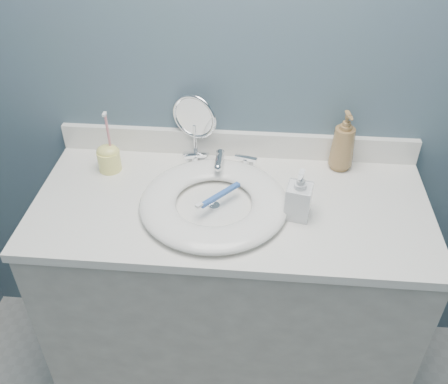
# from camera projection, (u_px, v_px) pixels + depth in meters

# --- Properties ---
(back_wall) EXTENTS (2.20, 0.02, 2.40)m
(back_wall) POSITION_uv_depth(u_px,v_px,m) (239.00, 67.00, 1.56)
(back_wall) COLOR #4D6073
(back_wall) RESTS_ON ground
(vanity_cabinet) EXTENTS (1.20, 0.55, 0.85)m
(vanity_cabinet) POSITION_uv_depth(u_px,v_px,m) (230.00, 299.00, 1.82)
(vanity_cabinet) COLOR beige
(vanity_cabinet) RESTS_ON ground
(countertop) EXTENTS (1.22, 0.57, 0.03)m
(countertop) POSITION_uv_depth(u_px,v_px,m) (231.00, 205.00, 1.55)
(countertop) COLOR white
(countertop) RESTS_ON vanity_cabinet
(backsplash) EXTENTS (1.22, 0.02, 0.09)m
(backsplash) POSITION_uv_depth(u_px,v_px,m) (237.00, 144.00, 1.72)
(backsplash) COLOR white
(backsplash) RESTS_ON countertop
(basin) EXTENTS (0.45, 0.45, 0.04)m
(basin) POSITION_uv_depth(u_px,v_px,m) (214.00, 202.00, 1.50)
(basin) COLOR white
(basin) RESTS_ON countertop
(drain) EXTENTS (0.04, 0.04, 0.01)m
(drain) POSITION_uv_depth(u_px,v_px,m) (214.00, 206.00, 1.51)
(drain) COLOR silver
(drain) RESTS_ON countertop
(faucet) EXTENTS (0.25, 0.13, 0.07)m
(faucet) POSITION_uv_depth(u_px,v_px,m) (220.00, 163.00, 1.65)
(faucet) COLOR silver
(faucet) RESTS_ON countertop
(makeup_mirror) EXTENTS (0.16, 0.09, 0.24)m
(makeup_mirror) POSITION_uv_depth(u_px,v_px,m) (195.00, 124.00, 1.66)
(makeup_mirror) COLOR silver
(makeup_mirror) RESTS_ON countertop
(soap_bottle_amber) EXTENTS (0.09, 0.09, 0.21)m
(soap_bottle_amber) POSITION_uv_depth(u_px,v_px,m) (344.00, 141.00, 1.62)
(soap_bottle_amber) COLOR olive
(soap_bottle_amber) RESTS_ON countertop
(soap_bottle_clear) EXTENTS (0.09, 0.09, 0.16)m
(soap_bottle_clear) POSITION_uv_depth(u_px,v_px,m) (299.00, 194.00, 1.44)
(soap_bottle_clear) COLOR silver
(soap_bottle_clear) RESTS_ON countertop
(toothbrush_holder) EXTENTS (0.08, 0.08, 0.22)m
(toothbrush_holder) POSITION_uv_depth(u_px,v_px,m) (109.00, 157.00, 1.64)
(toothbrush_holder) COLOR #FAF37D
(toothbrush_holder) RESTS_ON countertop
(toothbrush_lying) EXTENTS (0.12, 0.14, 0.02)m
(toothbrush_lying) POSITION_uv_depth(u_px,v_px,m) (219.00, 196.00, 1.49)
(toothbrush_lying) COLOR #325EB2
(toothbrush_lying) RESTS_ON basin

